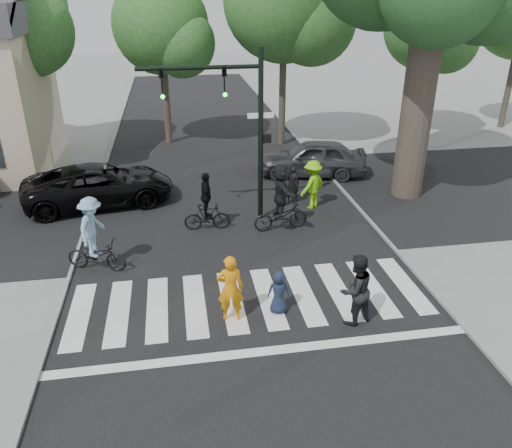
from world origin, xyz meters
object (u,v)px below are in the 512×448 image
(pedestrian_adult, at_px, (356,290))
(cyclist_mid, at_px, (207,207))
(cyclist_right, at_px, (281,201))
(pedestrian_child, at_px, (279,292))
(cyclist_left, at_px, (94,239))
(traffic_signal, at_px, (236,113))
(pedestrian_woman, at_px, (230,288))
(car_grey, at_px, (312,158))
(car_suv, at_px, (99,185))

(pedestrian_adult, height_order, cyclist_mid, cyclist_mid)
(cyclist_mid, height_order, cyclist_right, cyclist_right)
(pedestrian_child, distance_m, cyclist_left, 5.79)
(traffic_signal, xyz_separation_m, pedestrian_adult, (2.07, -6.62, -2.95))
(cyclist_left, bearing_deg, cyclist_mid, 32.41)
(traffic_signal, bearing_deg, cyclist_right, -37.52)
(cyclist_right, bearing_deg, pedestrian_woman, -115.51)
(pedestrian_child, bearing_deg, cyclist_right, -90.34)
(traffic_signal, xyz_separation_m, car_grey, (3.95, 4.19, -3.09))
(pedestrian_adult, xyz_separation_m, cyclist_left, (-6.69, 3.78, 0.06))
(traffic_signal, distance_m, pedestrian_woman, 6.76)
(cyclist_mid, bearing_deg, car_suv, 142.78)
(pedestrian_child, relative_size, pedestrian_adult, 0.63)
(cyclist_right, height_order, car_suv, cyclist_right)
(cyclist_right, xyz_separation_m, car_suv, (-6.46, 3.41, -0.30))
(traffic_signal, distance_m, car_grey, 6.54)
(pedestrian_child, distance_m, cyclist_mid, 5.45)
(pedestrian_woman, distance_m, car_grey, 11.31)
(cyclist_left, bearing_deg, car_suv, 95.10)
(cyclist_mid, bearing_deg, car_grey, 43.46)
(cyclist_right, bearing_deg, pedestrian_child, -102.72)
(pedestrian_adult, distance_m, car_suv, 11.48)
(pedestrian_woman, xyz_separation_m, cyclist_left, (-3.65, 3.15, 0.09))
(traffic_signal, bearing_deg, pedestrian_adult, -72.67)
(pedestrian_child, height_order, pedestrian_adult, pedestrian_adult)
(cyclist_left, relative_size, car_suv, 0.41)
(pedestrian_woman, xyz_separation_m, car_suv, (-4.11, 8.34, -0.13))
(traffic_signal, relative_size, pedestrian_child, 4.99)
(pedestrian_woman, xyz_separation_m, car_grey, (4.92, 10.18, -0.11))
(pedestrian_woman, height_order, cyclist_right, cyclist_right)
(pedestrian_woman, height_order, cyclist_mid, cyclist_mid)
(traffic_signal, distance_m, car_suv, 6.41)
(pedestrian_adult, height_order, car_suv, pedestrian_adult)
(pedestrian_child, relative_size, cyclist_right, 0.50)
(pedestrian_woman, bearing_deg, pedestrian_child, -168.99)
(pedestrian_child, xyz_separation_m, cyclist_right, (1.09, 4.83, 0.48))
(pedestrian_child, distance_m, pedestrian_adult, 1.96)
(traffic_signal, relative_size, car_suv, 1.06)
(cyclist_mid, bearing_deg, cyclist_right, -9.48)
(car_suv, distance_m, car_grey, 9.22)
(car_suv, bearing_deg, traffic_signal, -124.72)
(traffic_signal, height_order, pedestrian_adult, traffic_signal)
(pedestrian_child, height_order, cyclist_right, cyclist_right)
(cyclist_left, relative_size, car_grey, 0.49)
(cyclist_mid, xyz_separation_m, cyclist_right, (2.53, -0.42, 0.22))
(pedestrian_child, relative_size, cyclist_mid, 0.58)
(cyclist_left, height_order, cyclist_right, cyclist_right)
(cyclist_right, bearing_deg, cyclist_left, -163.46)
(pedestrian_child, height_order, cyclist_mid, cyclist_mid)
(cyclist_left, relative_size, cyclist_right, 0.96)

